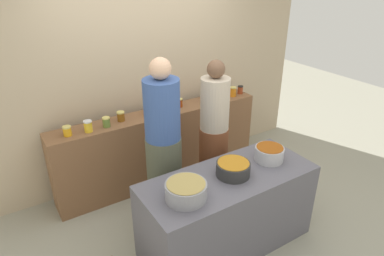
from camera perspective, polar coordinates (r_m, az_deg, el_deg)
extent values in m
plane|color=gray|center=(3.92, 2.85, -15.89)|extent=(12.00, 12.00, 0.00)
cube|color=tan|center=(4.33, -7.95, 10.79)|extent=(4.80, 0.12, 3.00)
cube|color=brown|center=(4.42, -5.22, -3.08)|extent=(2.70, 0.36, 0.96)
cube|color=#595762|center=(3.48, 5.91, -13.57)|extent=(1.70, 0.70, 0.82)
cylinder|color=gold|center=(3.84, -20.02, -0.57)|extent=(0.09, 0.09, 0.09)
cylinder|color=#D6C666|center=(3.82, -20.14, 0.15)|extent=(0.09, 0.09, 0.01)
cylinder|color=yellow|center=(3.85, -16.87, 0.18)|extent=(0.09, 0.09, 0.11)
cylinder|color=silver|center=(3.83, -17.00, 1.05)|extent=(0.09, 0.09, 0.01)
cylinder|color=olive|center=(3.92, -14.04, 0.87)|extent=(0.08, 0.08, 0.10)
cylinder|color=#D6C666|center=(3.89, -14.13, 1.63)|extent=(0.09, 0.09, 0.01)
cylinder|color=brown|center=(4.03, -11.74, 1.82)|extent=(0.09, 0.09, 0.10)
cylinder|color=#D6C666|center=(4.00, -11.81, 2.56)|extent=(0.09, 0.09, 0.01)
cylinder|color=orange|center=(4.13, -7.44, 2.90)|extent=(0.07, 0.07, 0.11)
cylinder|color=silver|center=(4.11, -7.49, 3.70)|extent=(0.08, 0.08, 0.01)
cylinder|color=#511D5C|center=(4.25, -5.20, 3.85)|extent=(0.07, 0.07, 0.13)
cylinder|color=#D6C666|center=(4.23, -5.24, 4.76)|extent=(0.08, 0.08, 0.01)
cylinder|color=#8D330D|center=(4.34, -2.06, 4.16)|extent=(0.07, 0.07, 0.10)
cylinder|color=#D6C666|center=(4.32, -2.07, 4.83)|extent=(0.08, 0.08, 0.01)
cylinder|color=#442A44|center=(4.54, 2.50, 5.29)|extent=(0.09, 0.09, 0.12)
cylinder|color=black|center=(4.52, 2.51, 6.08)|extent=(0.09, 0.09, 0.01)
cylinder|color=orange|center=(4.72, 6.82, 5.95)|extent=(0.09, 0.09, 0.12)
cylinder|color=#D6C666|center=(4.70, 6.86, 6.70)|extent=(0.09, 0.09, 0.01)
cylinder|color=#8F391C|center=(4.84, 8.03, 6.25)|extent=(0.07, 0.07, 0.10)
cylinder|color=black|center=(4.82, 8.07, 6.86)|extent=(0.08, 0.08, 0.01)
cylinder|color=gray|center=(2.90, -1.00, -10.47)|extent=(0.35, 0.35, 0.15)
cylinder|color=#A68F4E|center=(2.85, -1.01, -9.21)|extent=(0.33, 0.33, 0.00)
cylinder|color=#2D2D2D|center=(3.22, 6.84, -6.77)|extent=(0.32, 0.32, 0.13)
cylinder|color=#B0701C|center=(3.18, 6.91, -5.74)|extent=(0.29, 0.29, 0.00)
cylinder|color=#B7B7BC|center=(3.51, 12.71, -4.21)|extent=(0.29, 0.29, 0.14)
cylinder|color=#8C4511|center=(3.47, 12.83, -3.14)|extent=(0.26, 0.26, 0.00)
cylinder|color=#505441|center=(3.74, -4.54, -8.52)|extent=(0.37, 0.37, 1.01)
cylinder|color=#375392|center=(3.35, -5.02, 3.02)|extent=(0.36, 0.36, 0.62)
sphere|color=#D8A884|center=(3.21, -5.31, 9.83)|extent=(0.21, 0.21, 0.21)
cylinder|color=brown|center=(4.05, 3.52, -6.04)|extent=(0.33, 0.33, 0.94)
cylinder|color=#C4B49D|center=(3.70, 3.83, 4.00)|extent=(0.32, 0.32, 0.58)
sphere|color=brown|center=(3.58, 4.02, 9.74)|extent=(0.19, 0.19, 0.19)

